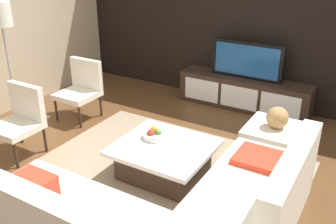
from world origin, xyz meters
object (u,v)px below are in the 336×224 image
Objects in this scene: television at (247,60)px; accent_chair_far at (81,86)px; coffee_table at (164,159)px; ottoman at (274,142)px; floor_lamp at (1,24)px; accent_chair_near at (21,116)px; fruit_bowl at (155,134)px; media_console at (244,93)px; sectional_couch at (166,223)px; decorative_ball at (277,118)px.

accent_chair_far is (-1.99, -1.55, -0.30)m from television.
coffee_table is 1.42m from ottoman.
ottoman is (3.43, 1.04, -1.28)m from floor_lamp.
accent_chair_near is 1.71m from fruit_bowl.
floor_lamp is 1.37m from accent_chair_far.
television is 1.29× the size of accent_chair_near.
media_console is 2.40× the size of accent_chair_near.
sectional_couch is 1.39× the size of floor_lamp.
television is 4.00× the size of fruit_bowl.
television is at bearing 82.70° from fruit_bowl.
coffee_table is 3.95× the size of decorative_ball.
coffee_table is (-0.10, -2.30, -0.59)m from television.
sectional_couch is 9.25× the size of decorative_ball.
coffee_table is (-0.62, 0.98, -0.08)m from sectional_couch.
accent_chair_near reaches higher than sectional_couch.
ottoman is at bearing 80.48° from sectional_couch.
television is 2.54m from accent_chair_far.
television reaches higher than ottoman.
decorative_ball reaches higher than media_console.
decorative_ball is at bearing -55.58° from media_console.
fruit_bowl reaches higher than coffee_table.
accent_chair_far is 2.87m from decorative_ball.
television is 0.46× the size of sectional_couch.
coffee_table is at bearing -92.49° from media_console.
coffee_table is 1.45m from decorative_ball.
floor_lamp is at bearing -138.20° from media_console.
fruit_bowl reaches higher than media_console.
accent_chair_far is at bearing -174.05° from ottoman.
floor_lamp is at bearing -163.09° from ottoman.
accent_chair_far is at bearing 145.49° from sectional_couch.
television is 1.60× the size of ottoman.
accent_chair_far reaches higher than media_console.
accent_chair_near is (-1.90, -2.74, -0.30)m from television.
sectional_couch is 3.50× the size of ottoman.
accent_chair_near is at bearing -33.67° from floor_lamp.
coffee_table is (-0.10, -2.30, -0.05)m from media_console.
coffee_table is at bearing -92.49° from television.
accent_chair_far is (-1.89, 0.75, 0.29)m from coffee_table.
television is at bearing 99.01° from sectional_couch.
floor_lamp is at bearing 153.35° from accent_chair_near.
sectional_couch is at bearing -99.52° from ottoman.
sectional_couch is at bearing -80.99° from television.
fruit_bowl is at bearing 2.41° from floor_lamp.
decorative_ball reaches higher than ottoman.
television is 1.07× the size of coffee_table.
floor_lamp is at bearing 162.34° from sectional_couch.
sectional_couch is 3.45m from floor_lamp.
television is 1.29× the size of accent_chair_far.
sectional_couch is (0.52, -3.28, 0.04)m from media_console.
media_console is 1.86× the size of television.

